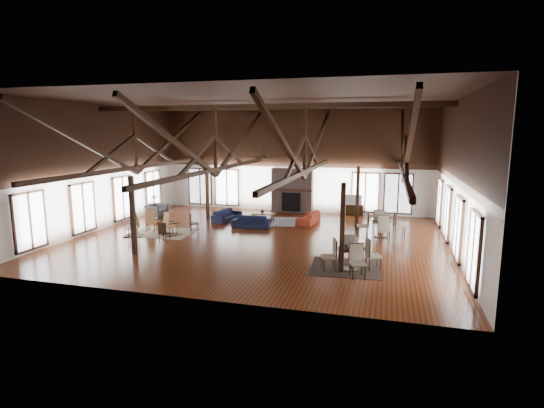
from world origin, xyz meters
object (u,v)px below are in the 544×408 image
(sofa_navy_left, at_px, (227,215))
(cafe_table_near, at_px, (351,255))
(cafe_table_far, at_px, (381,225))
(sofa_navy_front, at_px, (251,222))
(sofa_orange, at_px, (308,217))
(armchair, at_px, (157,211))
(coffee_table, at_px, (263,214))
(tv_console, at_px, (353,210))

(sofa_navy_left, distance_m, cafe_table_near, 9.76)
(cafe_table_near, relative_size, cafe_table_far, 0.97)
(sofa_navy_front, xyz_separation_m, cafe_table_near, (5.37, -5.36, 0.27))
(sofa_orange, distance_m, armchair, 8.52)
(sofa_orange, height_order, cafe_table_near, cafe_table_near)
(sofa_navy_front, xyz_separation_m, cafe_table_far, (6.27, -0.33, 0.28))
(sofa_navy_front, height_order, coffee_table, sofa_navy_front)
(sofa_orange, distance_m, cafe_table_far, 4.27)
(cafe_table_far, bearing_deg, cafe_table_near, -100.09)
(sofa_orange, relative_size, armchair, 1.88)
(sofa_orange, xyz_separation_m, cafe_table_far, (3.70, -2.11, 0.27))
(sofa_navy_left, relative_size, sofa_orange, 0.97)
(cafe_table_near, bearing_deg, tv_console, 94.40)
(cafe_table_near, xyz_separation_m, tv_console, (-0.77, 9.97, -0.25))
(tv_console, bearing_deg, cafe_table_far, -71.44)
(armchair, height_order, tv_console, armchair)
(armchair, bearing_deg, tv_console, -63.91)
(sofa_navy_left, bearing_deg, cafe_table_far, -89.44)
(coffee_table, distance_m, cafe_table_far, 6.33)
(cafe_table_near, bearing_deg, armchair, 150.18)
(sofa_navy_left, bearing_deg, tv_console, -50.58)
(sofa_navy_left, xyz_separation_m, armchair, (-4.14, -0.14, 0.06))
(sofa_navy_left, height_order, cafe_table_near, cafe_table_near)
(sofa_navy_front, bearing_deg, armchair, 162.97)
(sofa_navy_front, relative_size, sofa_navy_left, 0.97)
(sofa_navy_front, distance_m, sofa_orange, 3.12)
(sofa_navy_left, height_order, sofa_orange, sofa_orange)
(coffee_table, relative_size, cafe_table_near, 0.58)
(coffee_table, bearing_deg, cafe_table_near, -54.27)
(coffee_table, height_order, tv_console, tv_console)
(armchair, bearing_deg, sofa_orange, -77.82)
(sofa_navy_left, xyz_separation_m, sofa_orange, (4.35, 0.52, 0.01))
(sofa_navy_front, bearing_deg, tv_console, 38.67)
(armchair, height_order, cafe_table_far, cafe_table_far)
(sofa_orange, xyz_separation_m, cafe_table_near, (2.81, -7.14, 0.25))
(sofa_navy_front, xyz_separation_m, coffee_table, (0.20, 1.48, 0.13))
(sofa_navy_front, distance_m, sofa_navy_left, 2.19)
(coffee_table, bearing_deg, tv_console, 34.03)
(tv_console, bearing_deg, coffee_table, -144.60)
(sofa_navy_left, xyz_separation_m, coffee_table, (1.99, 0.22, 0.12))
(sofa_orange, height_order, cafe_table_far, cafe_table_far)
(cafe_table_near, bearing_deg, sofa_navy_front, 135.08)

